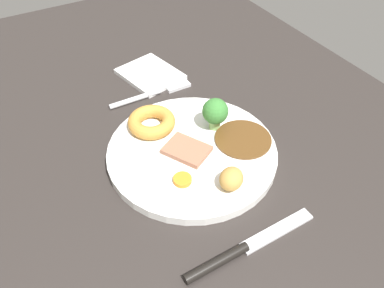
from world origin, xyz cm
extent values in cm
cube|color=#2B2623|center=(0.00, 0.00, 1.80)|extent=(120.00, 84.00, 3.60)
cylinder|color=white|center=(1.46, 1.85, 4.30)|extent=(25.15, 25.15, 1.40)
cylinder|color=#563819|center=(3.60, 9.53, 5.15)|extent=(8.61, 8.61, 0.30)
cube|color=#9E664C|center=(1.61, 0.88, 5.40)|extent=(7.72, 7.08, 0.80)
torus|color=#C68938|center=(-5.92, -1.13, 6.05)|extent=(7.40, 7.40, 2.11)
ellipsoid|color=#BC8C42|center=(10.18, 2.81, 6.42)|extent=(4.77, 4.87, 2.85)
cylinder|color=orange|center=(6.26, -2.42, 5.33)|extent=(2.55, 2.55, 0.66)
cylinder|color=#8CB766|center=(-0.99, 7.33, 5.90)|extent=(1.73, 1.73, 1.80)
sphere|color=#387A33|center=(-0.99, 7.33, 8.21)|extent=(4.01, 4.01, 4.01)
cylinder|color=silver|center=(-15.12, 0.08, 4.05)|extent=(1.01, 9.51, 0.90)
cube|color=silver|center=(-15.02, 8.33, 3.90)|extent=(2.05, 4.52, 0.60)
cylinder|color=black|center=(18.47, -4.64, 4.20)|extent=(1.29, 8.51, 1.20)
cube|color=silver|center=(18.37, 4.36, 3.80)|extent=(1.81, 10.52, 0.40)
cube|color=white|center=(-20.83, 5.57, 4.00)|extent=(12.66, 11.13, 0.80)
camera|label=1|loc=(36.78, -18.54, 45.09)|focal=36.25mm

